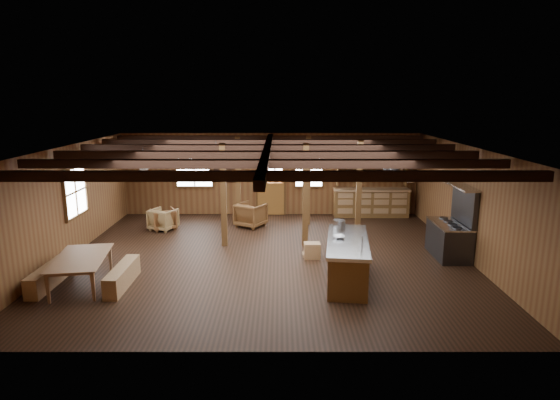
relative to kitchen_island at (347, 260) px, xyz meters
name	(u,v)px	position (x,y,z in m)	size (l,w,h in m)	color
room	(267,204)	(-1.80, 1.50, 0.92)	(10.04, 9.04, 2.84)	black
ceiling_joists	(267,151)	(-1.80, 1.67, 2.20)	(9.80, 8.82, 0.18)	black
timber_posts	(287,188)	(-1.28, 3.58, 0.92)	(3.95, 2.35, 2.80)	#482C14
back_door	(271,189)	(-1.80, 5.95, 0.40)	(1.02, 0.08, 2.15)	brown
window_back_left	(194,169)	(-4.40, 5.96, 1.12)	(1.32, 0.06, 1.32)	white
window_back_right	(309,169)	(-0.50, 5.96, 1.12)	(1.02, 0.06, 1.32)	white
window_left	(75,192)	(-6.76, 2.00, 1.12)	(0.14, 1.24, 1.32)	white
notice_boards	(227,168)	(-3.30, 5.95, 1.16)	(1.08, 0.03, 0.90)	beige
back_counter	(371,199)	(1.60, 5.70, 0.12)	(2.55, 0.60, 2.45)	brown
pendant_lamps	(183,164)	(-4.05, 2.50, 1.77)	(1.86, 2.36, 0.66)	#323235
pot_rack	(394,168)	(1.39, 1.83, 1.78)	(0.40, 3.00, 0.45)	#323235
kitchen_island	(347,260)	(0.00, 0.00, 0.00)	(1.19, 2.59, 1.20)	brown
step_stool	(312,251)	(-0.68, 1.44, -0.28)	(0.45, 0.32, 0.40)	#946A43
commercial_range	(451,234)	(2.85, 1.57, 0.13)	(0.78, 1.50, 1.86)	#323235
dining_table	(84,272)	(-5.70, -0.33, -0.15)	(1.85, 1.03, 0.65)	#8F6241
bench_wall	(49,276)	(-6.45, -0.33, -0.26)	(0.30, 1.60, 0.44)	#946A43
bench_aisle	(122,276)	(-4.87, -0.33, -0.26)	(0.30, 1.60, 0.44)	#946A43
armchair_a	(163,219)	(-5.06, 4.09, -0.16)	(0.69, 0.71, 0.64)	brown
armchair_b	(251,215)	(-2.40, 4.41, -0.10)	(0.80, 0.82, 0.75)	brown
armchair_c	(163,219)	(-5.05, 4.04, -0.15)	(0.71, 0.73, 0.66)	olive
counter_pot	(339,224)	(-0.06, 1.00, 0.55)	(0.29, 0.29, 0.17)	#BABDC2
bowl	(339,237)	(-0.19, 0.09, 0.49)	(0.26, 0.26, 0.06)	silver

